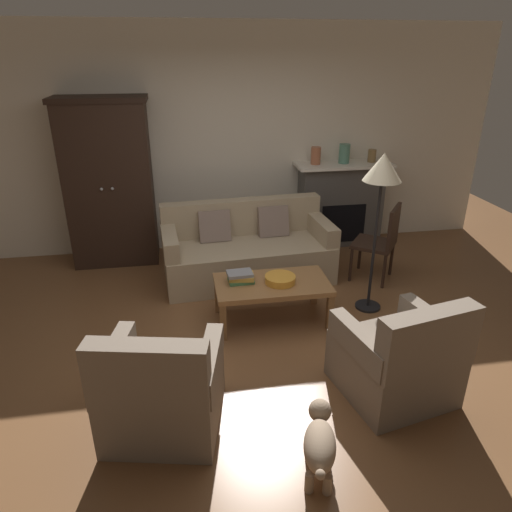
# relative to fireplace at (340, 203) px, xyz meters

# --- Properties ---
(ground_plane) EXTENTS (9.60, 9.60, 0.00)m
(ground_plane) POSITION_rel_fireplace_xyz_m (-1.55, -2.30, -0.57)
(ground_plane) COLOR brown
(back_wall) EXTENTS (7.20, 0.10, 2.80)m
(back_wall) POSITION_rel_fireplace_xyz_m (-1.55, 0.25, 0.83)
(back_wall) COLOR silver
(back_wall) RESTS_ON ground
(fireplace) EXTENTS (1.26, 0.48, 1.12)m
(fireplace) POSITION_rel_fireplace_xyz_m (0.00, 0.00, 0.00)
(fireplace) COLOR #4C4947
(fireplace) RESTS_ON ground
(armoire) EXTENTS (1.06, 0.57, 2.00)m
(armoire) POSITION_rel_fireplace_xyz_m (-2.95, -0.08, 0.43)
(armoire) COLOR black
(armoire) RESTS_ON ground
(couch) EXTENTS (1.97, 0.98, 0.86)m
(couch) POSITION_rel_fireplace_xyz_m (-1.40, -0.83, -0.25)
(couch) COLOR tan
(couch) RESTS_ON ground
(coffee_table) EXTENTS (1.10, 0.60, 0.42)m
(coffee_table) POSITION_rel_fireplace_xyz_m (-1.31, -1.84, -0.20)
(coffee_table) COLOR olive
(coffee_table) RESTS_ON ground
(fruit_bowl) EXTENTS (0.30, 0.30, 0.07)m
(fruit_bowl) POSITION_rel_fireplace_xyz_m (-1.23, -1.86, -0.11)
(fruit_bowl) COLOR orange
(fruit_bowl) RESTS_ON coffee_table
(book_stack) EXTENTS (0.27, 0.20, 0.11)m
(book_stack) POSITION_rel_fireplace_xyz_m (-1.61, -1.79, -0.10)
(book_stack) COLOR #427A4C
(book_stack) RESTS_ON coffee_table
(mantel_vase_terracotta) EXTENTS (0.13, 0.13, 0.22)m
(mantel_vase_terracotta) POSITION_rel_fireplace_xyz_m (-0.38, -0.02, 0.66)
(mantel_vase_terracotta) COLOR #A86042
(mantel_vase_terracotta) RESTS_ON fireplace
(mantel_vase_jade) EXTENTS (0.14, 0.14, 0.25)m
(mantel_vase_jade) POSITION_rel_fireplace_xyz_m (-0.00, -0.02, 0.67)
(mantel_vase_jade) COLOR slate
(mantel_vase_jade) RESTS_ON fireplace
(mantel_vase_bronze) EXTENTS (0.11, 0.11, 0.16)m
(mantel_vase_bronze) POSITION_rel_fireplace_xyz_m (0.38, -0.02, 0.63)
(mantel_vase_bronze) COLOR olive
(mantel_vase_bronze) RESTS_ON fireplace
(armchair_near_left) EXTENTS (0.91, 0.91, 0.88)m
(armchair_near_left) POSITION_rel_fireplace_xyz_m (-2.34, -3.13, -0.25)
(armchair_near_left) COLOR #756656
(armchair_near_left) RESTS_ON ground
(armchair_near_right) EXTENTS (0.91, 0.91, 0.88)m
(armchair_near_right) POSITION_rel_fireplace_xyz_m (-0.58, -3.07, -0.25)
(armchair_near_right) COLOR #756656
(armchair_near_right) RESTS_ON ground
(side_chair_wooden) EXTENTS (0.62, 0.62, 0.90)m
(side_chair_wooden) POSITION_rel_fireplace_xyz_m (0.09, -1.18, -0.06)
(side_chair_wooden) COLOR black
(side_chair_wooden) RESTS_ON ground
(floor_lamp) EXTENTS (0.36, 0.36, 1.61)m
(floor_lamp) POSITION_rel_fireplace_xyz_m (-0.27, -1.77, 0.82)
(floor_lamp) COLOR black
(floor_lamp) RESTS_ON ground
(dog) EXTENTS (0.30, 0.56, 0.39)m
(dog) POSITION_rel_fireplace_xyz_m (-1.38, -3.68, -0.32)
(dog) COLOR gray
(dog) RESTS_ON ground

